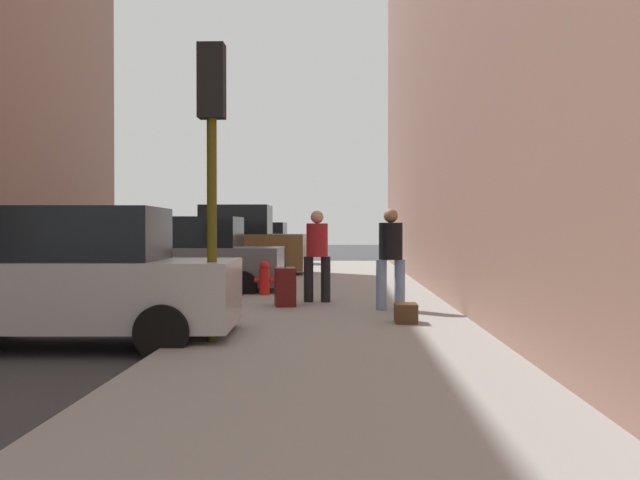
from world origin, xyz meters
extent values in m
cube|color=gray|center=(6.00, 0.00, 0.07)|extent=(4.00, 40.00, 0.15)
cube|color=#B7BABF|center=(2.60, -1.99, 0.69)|extent=(4.27, 2.00, 0.84)
cube|color=black|center=(2.80, -1.98, 1.44)|extent=(1.95, 1.64, 0.70)
cylinder|color=black|center=(3.93, -1.02, 0.32)|extent=(0.65, 0.24, 0.64)
cylinder|color=black|center=(4.00, -2.86, 0.32)|extent=(0.65, 0.24, 0.64)
cube|color=slate|center=(2.60, 4.87, 0.69)|extent=(4.22, 1.89, 0.84)
cube|color=black|center=(2.80, 4.87, 1.44)|extent=(1.91, 1.59, 0.70)
cylinder|color=black|center=(1.25, 5.80, 0.32)|extent=(0.64, 0.23, 0.64)
cylinder|color=black|center=(1.22, 3.96, 0.32)|extent=(0.64, 0.23, 0.64)
cylinder|color=black|center=(3.98, 5.77, 0.32)|extent=(0.64, 0.23, 0.64)
cylinder|color=black|center=(3.95, 3.93, 0.32)|extent=(0.64, 0.23, 0.64)
cube|color=brown|center=(2.60, 10.70, 0.82)|extent=(4.61, 1.86, 1.10)
cube|color=black|center=(2.80, 10.70, 1.80)|extent=(2.08, 1.57, 0.90)
cylinder|color=black|center=(1.11, 11.62, 0.32)|extent=(0.64, 0.22, 0.64)
cylinder|color=black|center=(1.10, 9.78, 0.32)|extent=(0.64, 0.22, 0.64)
cylinder|color=black|center=(4.10, 11.61, 0.32)|extent=(0.64, 0.22, 0.64)
cylinder|color=black|center=(4.09, 9.77, 0.32)|extent=(0.64, 0.22, 0.64)
cube|color=#193828|center=(2.60, 17.36, 0.69)|extent=(4.24, 1.94, 0.84)
cube|color=black|center=(2.80, 17.35, 1.44)|extent=(1.93, 1.61, 0.70)
cylinder|color=black|center=(1.26, 18.31, 0.32)|extent=(0.65, 0.24, 0.64)
cylinder|color=black|center=(1.21, 16.47, 0.32)|extent=(0.65, 0.24, 0.64)
cylinder|color=black|center=(3.99, 18.25, 0.32)|extent=(0.65, 0.24, 0.64)
cylinder|color=black|center=(3.94, 16.41, 0.32)|extent=(0.65, 0.24, 0.64)
cylinder|color=red|center=(4.45, 3.71, 0.43)|extent=(0.22, 0.22, 0.55)
sphere|color=red|center=(4.45, 3.71, 0.76)|extent=(0.20, 0.20, 0.20)
cylinder|color=red|center=(4.29, 3.71, 0.45)|extent=(0.10, 0.09, 0.09)
cylinder|color=red|center=(4.61, 3.71, 0.45)|extent=(0.10, 0.09, 0.09)
cylinder|color=#514C0F|center=(4.50, -2.42, 1.95)|extent=(0.12, 0.12, 3.60)
cube|color=black|center=(4.50, -2.42, 3.30)|extent=(0.32, 0.24, 0.90)
sphere|color=red|center=(4.50, -2.28, 3.58)|extent=(0.14, 0.14, 0.14)
sphere|color=yellow|center=(4.50, -2.28, 3.30)|extent=(0.14, 0.14, 0.14)
sphere|color=green|center=(4.50, -2.28, 3.02)|extent=(0.14, 0.14, 0.14)
cylinder|color=black|center=(5.76, 2.29, 0.57)|extent=(0.18, 0.18, 0.85)
cylinder|color=black|center=(5.44, 2.29, 0.57)|extent=(0.18, 0.18, 0.85)
cylinder|color=#A51E23|center=(5.60, 2.29, 1.31)|extent=(0.40, 0.40, 0.62)
sphere|color=tan|center=(5.60, 2.29, 1.74)|extent=(0.24, 0.24, 0.24)
cylinder|color=#728CB2|center=(7.05, 1.07, 0.57)|extent=(0.21, 0.21, 0.85)
cylinder|color=#728CB2|center=(6.73, 1.01, 0.57)|extent=(0.21, 0.21, 0.85)
cylinder|color=black|center=(6.89, 1.04, 1.31)|extent=(0.47, 0.47, 0.62)
sphere|color=#997051|center=(6.89, 1.04, 1.74)|extent=(0.24, 0.24, 0.24)
cube|color=#591414|center=(5.05, 1.61, 0.49)|extent=(0.43, 0.60, 0.68)
cylinder|color=#333333|center=(5.05, 1.61, 1.01)|extent=(0.02, 0.02, 0.36)
cube|color=#472D19|center=(7.00, -0.63, 0.29)|extent=(0.32, 0.44, 0.28)
camera|label=1|loc=(6.10, -11.00, 1.50)|focal=40.00mm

